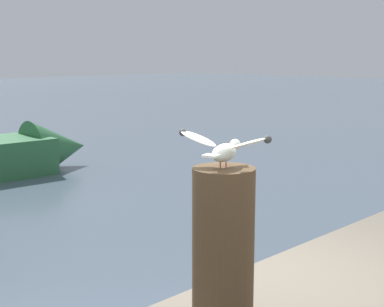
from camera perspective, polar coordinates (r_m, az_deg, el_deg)
The scene contains 2 objects.
mooring_post at distance 3.29m, azimuth 3.13°, elevation -9.52°, with size 0.35×0.35×0.94m, color #4C3823.
seagull at distance 3.15m, azimuth 3.26°, elevation 0.57°, with size 0.39×0.56×0.20m.
Camera 1 is at (-2.86, -2.57, 2.69)m, focal length 53.42 mm.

